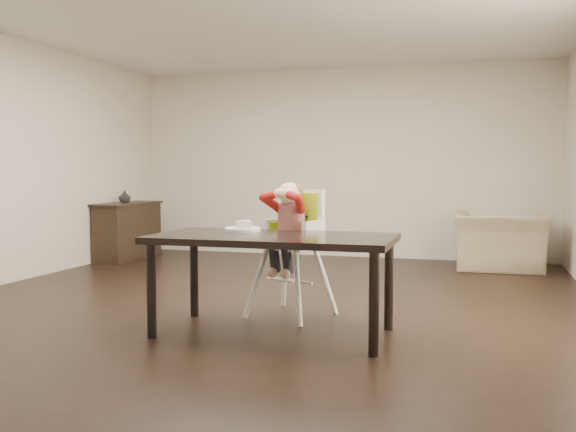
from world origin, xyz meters
name	(u,v)px	position (x,y,z in m)	size (l,w,h in m)	color
ground	(260,304)	(0.00, 0.00, 0.00)	(7.00, 7.00, 0.00)	black
room_walls	(259,102)	(0.00, 0.00, 1.86)	(6.02, 7.02, 2.71)	beige
dining_table	(273,246)	(0.46, -1.01, 0.67)	(1.80, 0.90, 0.75)	black
high_chair	(293,222)	(0.42, -0.36, 0.80)	(0.60, 0.60, 1.13)	white
plate	(244,228)	(0.14, -0.78, 0.78)	(0.37, 0.37, 0.08)	white
armchair	(500,232)	(2.20, 2.80, 0.48)	(1.09, 0.71, 0.95)	tan
sideboard	(128,230)	(-2.78, 2.39, 0.40)	(0.44, 1.26, 0.79)	black
vase	(125,197)	(-2.78, 2.32, 0.87)	(0.16, 0.17, 0.16)	#99999E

